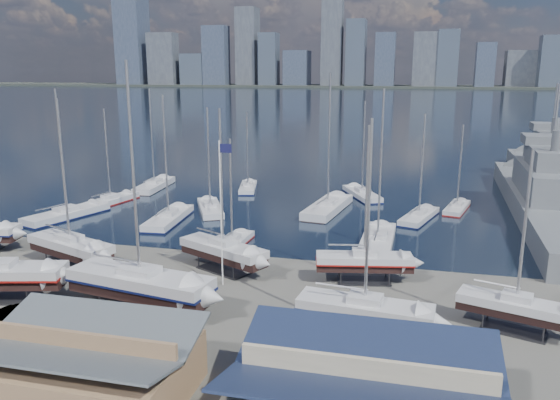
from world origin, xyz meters
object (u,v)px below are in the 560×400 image
(naval_ship_west, at_px, (547,172))
(car_a, at_px, (63,338))
(naval_ship_east, at_px, (546,203))
(flagpole, at_px, (222,203))

(naval_ship_west, height_order, car_a, naval_ship_west)
(naval_ship_east, relative_size, car_a, 12.73)
(car_a, bearing_deg, flagpole, 82.27)
(naval_ship_east, bearing_deg, naval_ship_west, -9.91)
(naval_ship_east, xyz_separation_m, flagpole, (-32.87, -32.51, 5.75))
(naval_ship_east, height_order, naval_ship_west, naval_ship_east)
(car_a, relative_size, flagpole, 0.32)
(naval_ship_east, bearing_deg, flagpole, 137.02)
(car_a, distance_m, flagpole, 16.33)
(naval_ship_west, bearing_deg, flagpole, 147.14)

